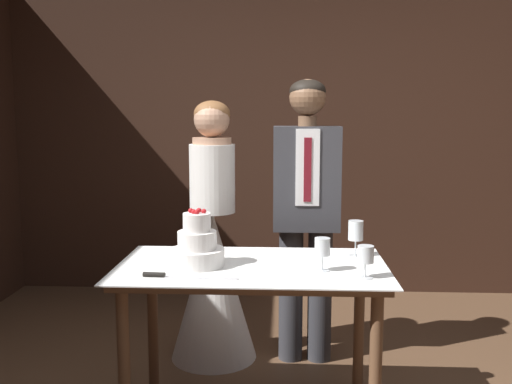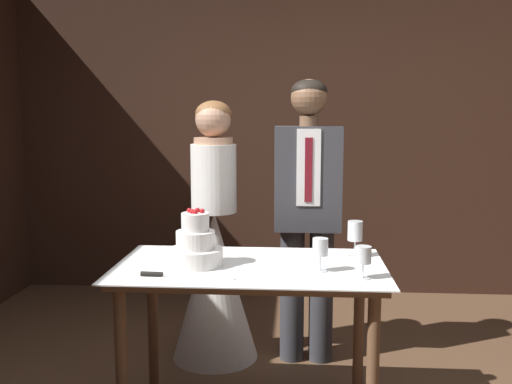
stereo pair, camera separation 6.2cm
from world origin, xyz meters
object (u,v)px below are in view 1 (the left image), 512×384
cake_table (252,287)px  tiered_cake (197,247)px  wine_glass_middle (322,248)px  groom (306,204)px  bride (213,265)px  wine_glass_near (356,231)px  cake_knife (172,276)px  wine_glass_far (366,255)px

cake_table → tiered_cake: 0.33m
wine_glass_middle → groom: size_ratio=0.09×
bride → groom: size_ratio=0.93×
wine_glass_near → groom: groom is taller
cake_knife → wine_glass_far: bearing=5.7°
tiered_cake → groom: bearing=56.1°
tiered_cake → bride: bearing=92.0°
cake_knife → wine_glass_far: (0.86, 0.04, 0.09)m
wine_glass_far → bride: size_ratio=0.09×
cake_knife → wine_glass_middle: 0.70m
bride → tiered_cake: bearing=-88.0°
wine_glass_near → wine_glass_middle: (-0.19, -0.29, -0.02)m
wine_glass_far → bride: bearing=129.1°
tiered_cake → groom: groom is taller
cake_knife → groom: size_ratio=0.25×
cake_table → bride: bearing=110.0°
wine_glass_middle → bride: size_ratio=0.10×
cake_table → wine_glass_middle: (0.33, -0.09, 0.22)m
wine_glass_middle → groom: groom is taller
cake_knife → wine_glass_middle: size_ratio=2.76×
tiered_cake → cake_table: bearing=5.3°
wine_glass_far → cake_knife: bearing=-177.5°
wine_glass_middle → wine_glass_far: (0.18, -0.10, -0.01)m
cake_knife → wine_glass_near: size_ratio=2.34×
cake_table → wine_glass_near: wine_glass_near is taller
wine_glass_middle → wine_glass_near: bearing=57.0°
wine_glass_near → wine_glass_far: 0.39m
cake_knife → groom: bearing=61.5°
cake_table → wine_glass_far: size_ratio=8.87×
wine_glass_middle → wine_glass_far: wine_glass_middle is taller
bride → cake_table: bearing=-70.0°
cake_table → bride: size_ratio=0.80×
cake_knife → wine_glass_near: wine_glass_near is taller
cake_table → groom: bearing=70.0°
wine_glass_middle → cake_knife: bearing=-168.0°
cake_table → cake_knife: 0.43m
wine_glass_near → wine_glass_middle: size_ratio=1.18×
cake_knife → cake_table: bearing=37.3°
cake_table → bride: (-0.29, 0.79, -0.11)m
cake_knife → wine_glass_middle: (0.67, 0.14, 0.10)m
wine_glass_near → groom: size_ratio=0.11×
cake_knife → groom: 1.22m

